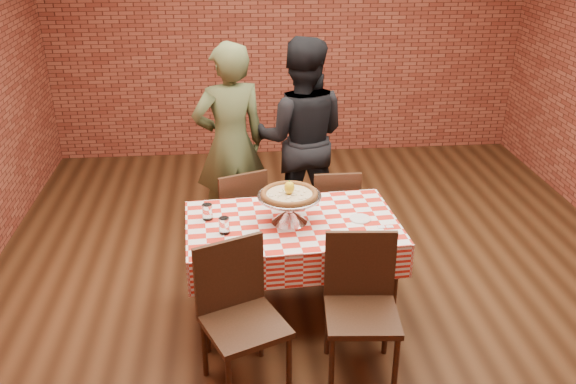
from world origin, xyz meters
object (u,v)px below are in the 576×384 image
(chair_near_left, at_px, (245,323))
(chair_near_right, at_px, (362,313))
(pizza_stand, at_px, (289,209))
(diner_olive, at_px, (230,144))
(pizza, at_px, (289,195))
(table, at_px, (292,269))
(water_glass_right, at_px, (207,212))
(chair_far_left, at_px, (236,215))
(diner_black, at_px, (301,138))
(condiment_caddy, at_px, (298,192))
(water_glass_left, at_px, (224,226))
(chair_far_right, at_px, (333,213))

(chair_near_left, height_order, chair_near_right, chair_near_left)
(pizza_stand, xyz_separation_m, diner_olive, (-0.40, 1.23, 0.03))
(pizza_stand, distance_m, pizza, 0.11)
(table, relative_size, diner_olive, 0.82)
(water_glass_right, distance_m, chair_far_left, 0.79)
(table, height_order, diner_olive, diner_olive)
(pizza, xyz_separation_m, chair_near_right, (0.39, -0.72, -0.50))
(pizza, distance_m, diner_black, 1.34)
(condiment_caddy, relative_size, chair_near_right, 0.14)
(water_glass_left, height_order, diner_black, diner_black)
(water_glass_right, xyz_separation_m, diner_black, (0.80, 1.23, 0.08))
(water_glass_left, bearing_deg, chair_near_right, -34.94)
(table, height_order, chair_near_left, chair_near_left)
(pizza, bearing_deg, diner_olive, 107.92)
(pizza_stand, xyz_separation_m, chair_near_left, (-0.34, -0.75, -0.39))
(table, height_order, diner_black, diner_black)
(chair_near_left, bearing_deg, water_glass_left, 77.00)
(diner_black, bearing_deg, condiment_caddy, 90.66)
(table, height_order, pizza_stand, pizza_stand)
(table, height_order, condiment_caddy, condiment_caddy)
(water_glass_right, bearing_deg, diner_olive, 81.35)
(chair_near_right, distance_m, diner_olive, 2.14)
(pizza_stand, height_order, water_glass_right, pizza_stand)
(chair_far_left, bearing_deg, chair_far_right, 159.14)
(pizza, bearing_deg, chair_far_left, 116.37)
(pizza_stand, height_order, chair_far_left, pizza_stand)
(chair_far_left, relative_size, diner_black, 0.49)
(pizza_stand, relative_size, chair_near_right, 0.49)
(water_glass_left, bearing_deg, pizza_stand, 16.00)
(pizza, height_order, water_glass_left, pizza)
(water_glass_left, bearing_deg, diner_olive, 87.66)
(water_glass_left, bearing_deg, pizza, 16.00)
(table, bearing_deg, chair_far_right, 60.92)
(table, relative_size, chair_near_right, 1.56)
(pizza, height_order, chair_far_right, pizza)
(pizza_stand, relative_size, diner_olive, 0.25)
(chair_near_left, bearing_deg, chair_near_right, -20.27)
(pizza, distance_m, water_glass_right, 0.60)
(water_glass_right, relative_size, diner_black, 0.06)
(table, xyz_separation_m, chair_far_left, (-0.39, 0.76, 0.07))
(chair_far_right, relative_size, diner_black, 0.48)
(water_glass_left, xyz_separation_m, chair_near_right, (0.84, -0.59, -0.35))
(chair_near_right, distance_m, diner_black, 2.09)
(chair_near_left, relative_size, chair_far_left, 1.06)
(chair_near_left, xyz_separation_m, diner_black, (0.57, 2.07, 0.43))
(table, bearing_deg, diner_olive, 108.62)
(chair_far_left, bearing_deg, diner_olive, -107.85)
(pizza_stand, distance_m, chair_near_left, 0.91)
(chair_near_left, relative_size, chair_near_right, 1.01)
(chair_far_right, relative_size, diner_olive, 0.48)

